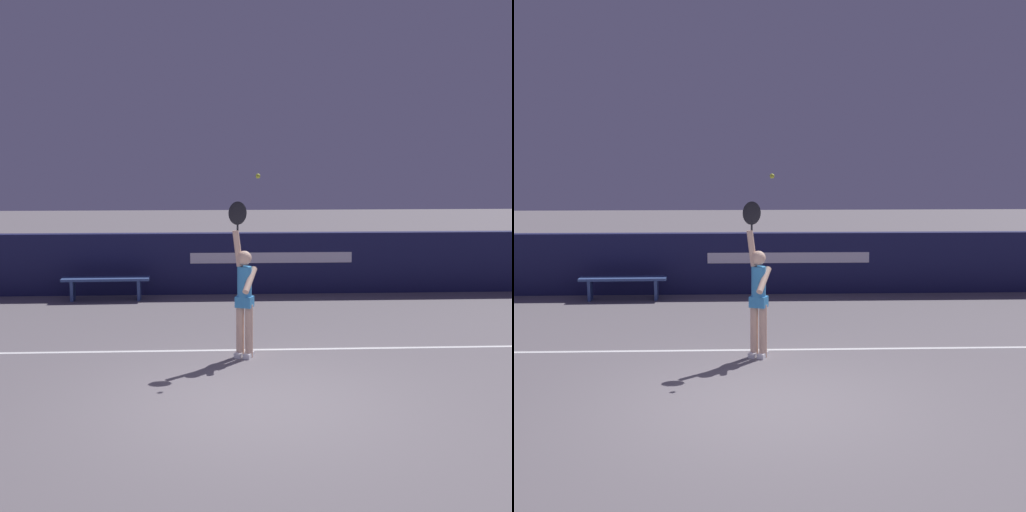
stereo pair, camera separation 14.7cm
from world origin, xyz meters
TOP-DOWN VIEW (x-y plane):
  - ground_plane at (0.00, 0.00)m, footprint 60.00×60.00m
  - court_lines at (0.00, -0.21)m, footprint 11.77×5.63m
  - back_wall at (0.00, 7.23)m, footprint 15.13×0.28m
  - tennis_player at (-0.02, 2.14)m, footprint 0.45×0.45m
  - tennis_ball at (0.18, 2.15)m, footprint 0.07×0.07m
  - courtside_bench_near at (-2.67, 6.60)m, footprint 1.76×0.40m

SIDE VIEW (x-z plane):
  - ground_plane at x=0.00m, z-range 0.00..0.00m
  - court_lines at x=0.00m, z-range 0.00..0.00m
  - courtside_bench_near at x=-2.67m, z-range 0.13..0.59m
  - back_wall at x=0.00m, z-range 0.00..1.29m
  - tennis_player at x=-0.02m, z-range -0.21..2.10m
  - tennis_ball at x=0.18m, z-range 2.62..2.69m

